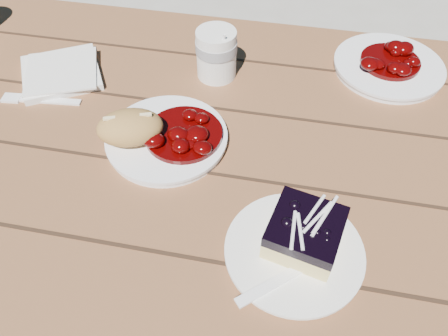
% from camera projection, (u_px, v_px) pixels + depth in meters
% --- Properties ---
extents(ground, '(60.00, 60.00, 0.00)m').
position_uv_depth(ground, '(213.00, 306.00, 1.36)').
color(ground, '#A09B90').
rests_on(ground, ground).
extents(picnic_table, '(2.00, 1.55, 0.75)m').
position_uv_depth(picnic_table, '(207.00, 192.00, 0.91)').
color(picnic_table, brown).
rests_on(picnic_table, ground).
extents(main_plate, '(0.21, 0.21, 0.02)m').
position_uv_depth(main_plate, '(167.00, 139.00, 0.77)').
color(main_plate, white).
rests_on(main_plate, picnic_table).
extents(goulash_stew, '(0.14, 0.14, 0.04)m').
position_uv_depth(goulash_stew, '(183.00, 128.00, 0.75)').
color(goulash_stew, '#430202').
rests_on(goulash_stew, main_plate).
extents(bread_roll, '(0.13, 0.11, 0.06)m').
position_uv_depth(bread_roll, '(130.00, 128.00, 0.74)').
color(bread_roll, '#AA7E41').
rests_on(bread_roll, main_plate).
extents(dessert_plate, '(0.20, 0.20, 0.01)m').
position_uv_depth(dessert_plate, '(294.00, 252.00, 0.63)').
color(dessert_plate, white).
rests_on(dessert_plate, picnic_table).
extents(blueberry_cake, '(0.12, 0.12, 0.06)m').
position_uv_depth(blueberry_cake, '(305.00, 232.00, 0.61)').
color(blueberry_cake, '#E1CD7B').
rests_on(blueberry_cake, dessert_plate).
extents(fork_dessert, '(0.14, 0.12, 0.00)m').
position_uv_depth(fork_dessert, '(276.00, 282.00, 0.59)').
color(fork_dessert, white).
rests_on(fork_dessert, dessert_plate).
extents(coffee_cup, '(0.08, 0.08, 0.10)m').
position_uv_depth(coffee_cup, '(216.00, 54.00, 0.86)').
color(coffee_cup, white).
rests_on(coffee_cup, picnic_table).
extents(napkin_stack, '(0.20, 0.20, 0.01)m').
position_uv_depth(napkin_stack, '(61.00, 73.00, 0.89)').
color(napkin_stack, white).
rests_on(napkin_stack, picnic_table).
extents(fork_table, '(0.16, 0.04, 0.00)m').
position_uv_depth(fork_table, '(49.00, 100.00, 0.85)').
color(fork_table, white).
rests_on(fork_table, picnic_table).
extents(second_plate, '(0.22, 0.22, 0.02)m').
position_uv_depth(second_plate, '(388.00, 67.00, 0.90)').
color(second_plate, white).
rests_on(second_plate, picnic_table).
extents(second_stew, '(0.12, 0.12, 0.04)m').
position_uv_depth(second_stew, '(392.00, 55.00, 0.88)').
color(second_stew, '#430202').
rests_on(second_stew, second_plate).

